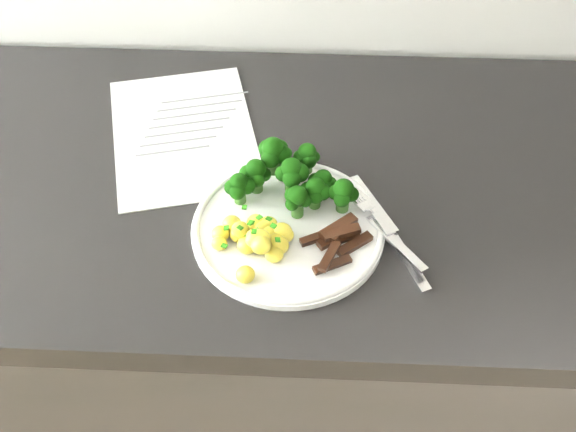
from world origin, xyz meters
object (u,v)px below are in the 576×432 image
Objects in this scene: recipe_paper at (184,133)px; fork at (385,229)px; beef_strips at (337,239)px; counter at (309,351)px; knife at (397,245)px; potatoes at (259,238)px; broccoli at (290,174)px; plate at (288,228)px.

fork reaches higher than recipe_paper.
fork is at bearing 18.40° from beef_strips.
recipe_paper is (-0.20, 0.09, 0.44)m from counter.
fork is at bearing 131.78° from knife.
potatoes is 0.55× the size of knife.
recipe_paper is at bearing 120.52° from potatoes.
broccoli is 0.11m from beef_strips.
counter is 13.37× the size of broccoli.
potatoes reaches higher than counter.
broccoli reaches higher than beef_strips.
beef_strips is 0.06m from fork.
potatoes is 0.16m from fork.
beef_strips is at bearing -42.92° from recipe_paper.
counter is 0.48m from potatoes.
knife is at bearing 2.14° from beef_strips.
beef_strips is at bearing -76.74° from counter.
beef_strips is 0.08m from knife.
counter is 21.87× the size of potatoes.
fork is at bearing -33.62° from recipe_paper.
knife is (0.14, -0.08, -0.03)m from broccoli.
knife is (0.02, -0.02, -0.01)m from fork.
counter is at bearing 103.26° from beef_strips.
potatoes is at bearing -118.60° from counter.
plate is at bearing 177.43° from fork.
potatoes reaches higher than plate.
recipe_paper is 2.16× the size of fork.
broccoli reaches higher than recipe_paper.
broccoli reaches higher than fork.
broccoli is 0.14m from fork.
knife is (0.10, -0.12, 0.44)m from counter.
potatoes reaches higher than beef_strips.
plate is 1.64× the size of fork.
counter is 12.10× the size of knife.
broccoli reaches higher than plate.
plate is 0.07m from beef_strips.
fork reaches higher than counter.
plate is at bearing -110.39° from counter.
plate is 2.65× the size of beef_strips.
recipe_paper is 0.21m from broccoli.
recipe_paper is 0.24m from plate.
beef_strips reaches higher than recipe_paper.
broccoli is 1.64× the size of potatoes.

